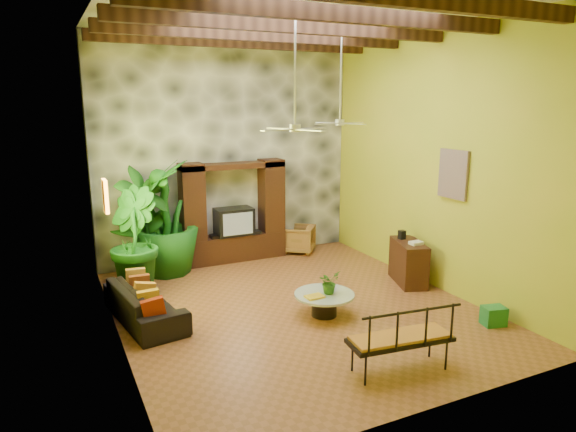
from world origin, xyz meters
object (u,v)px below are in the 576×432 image
green_bin (494,316)px  ceiling_fan_front (295,115)px  tall_plant_a (145,223)px  side_console (408,262)px  entertainment_center (234,219)px  ceiling_fan_back (340,112)px  wicker_armchair (299,239)px  coffee_table (324,301)px  sofa (145,303)px  iron_bench (404,336)px  tall_plant_b (132,241)px  tall_plant_c (165,218)px

green_bin → ceiling_fan_front: bearing=149.1°
tall_plant_a → side_console: bearing=-29.2°
entertainment_center → ceiling_fan_back: (1.60, -1.94, 2.44)m
wicker_armchair → coffee_table: size_ratio=0.71×
ceiling_fan_front → sofa: bearing=156.8°
iron_bench → tall_plant_b: bearing=126.9°
tall_plant_b → tall_plant_c: 1.17m
coffee_table → tall_plant_c: bearing=119.3°
wicker_armchair → side_console: 3.07m
ceiling_fan_back → coffee_table: size_ratio=1.80×
entertainment_center → green_bin: size_ratio=6.64×
ceiling_fan_front → side_console: size_ratio=1.74×
ceiling_fan_front → iron_bench: size_ratio=1.24×
entertainment_center → tall_plant_a: 2.09m
coffee_table → green_bin: 2.80m
entertainment_center → side_console: bearing=-48.4°
ceiling_fan_front → iron_bench: (0.51, -2.27, -2.86)m
coffee_table → entertainment_center: bearing=94.7°
sofa → side_console: side_console is taller
ceiling_fan_back → wicker_armchair: size_ratio=2.55×
sofa → wicker_armchair: bearing=-67.8°
iron_bench → tall_plant_a: bearing=120.2°
tall_plant_a → green_bin: (4.68, -4.87, -1.01)m
ceiling_fan_front → coffee_table: ceiling_fan_front is taller
ceiling_fan_front → tall_plant_a: (-1.85, 3.17, -2.24)m
sofa → coffee_table: sofa is taller
ceiling_fan_front → entertainment_center: bearing=86.8°
entertainment_center → wicker_armchair: (1.62, -0.09, -0.63)m
tall_plant_a → ceiling_fan_back: bearing=-23.3°
iron_bench → green_bin: iron_bench is taller
sofa → iron_bench: size_ratio=1.38×
ceiling_fan_back → iron_bench: size_ratio=1.24×
ceiling_fan_back → sofa: (-4.11, -0.61, -3.10)m
tall_plant_a → tall_plant_b: (-0.38, -0.72, -0.15)m
tall_plant_a → iron_bench: 5.97m
tall_plant_c → coffee_table: (1.92, -3.42, -0.96)m
wicker_armchair → side_console: size_ratio=0.68×
tall_plant_a → tall_plant_c: size_ratio=0.96×
ceiling_fan_front → tall_plant_c: bearing=113.4°
tall_plant_a → tall_plant_c: tall_plant_c is taller
sofa → wicker_armchair: 4.81m
tall_plant_a → tall_plant_b: 0.83m
ceiling_fan_front → green_bin: (2.83, -1.69, -3.24)m
ceiling_fan_back → sofa: size_ratio=0.90×
green_bin → wicker_armchair: bearing=101.1°
tall_plant_b → side_console: tall_plant_b is taller
ceiling_fan_front → tall_plant_b: 4.09m
tall_plant_a → iron_bench: bearing=-66.6°
ceiling_fan_front → tall_plant_c: (-1.42, 3.28, -2.18)m
tall_plant_c → side_console: tall_plant_c is taller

